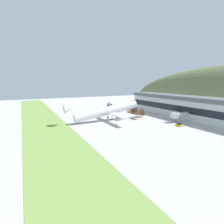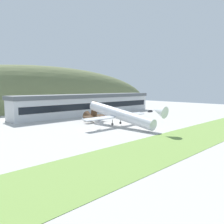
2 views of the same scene
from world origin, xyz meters
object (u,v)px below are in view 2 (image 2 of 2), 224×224
at_px(service_car_1, 120,115).
at_px(traffic_cone_0, 132,117).
at_px(service_car_0, 150,111).
at_px(cargo_airplane, 118,114).
at_px(jetway_0, 104,110).
at_px(terminal_building, 90,103).

xyz_separation_m(service_car_1, traffic_cone_0, (-0.79, -11.86, -0.41)).
distance_m(service_car_0, traffic_cone_0, 35.41).
bearing_deg(service_car_1, service_car_0, -0.86).
xyz_separation_m(cargo_airplane, service_car_0, (61.34, 26.43, -5.13)).
xyz_separation_m(jetway_0, traffic_cone_0, (6.34, -19.47, -3.71)).
relative_size(jetway_0, service_car_1, 3.32).
height_order(jetway_0, service_car_1, jetway_0).
distance_m(cargo_airplane, service_car_0, 66.99).
bearing_deg(service_car_1, terminal_building, 110.20).
bearing_deg(traffic_cone_0, service_car_0, 18.73).
xyz_separation_m(jetway_0, cargo_airplane, (-21.47, -34.53, 1.75)).
distance_m(jetway_0, traffic_cone_0, 20.81).
height_order(cargo_airplane, service_car_1, cargo_airplane).
height_order(cargo_airplane, service_car_0, cargo_airplane).
distance_m(terminal_building, traffic_cone_0, 35.06).
xyz_separation_m(jetway_0, service_car_0, (39.87, -8.10, -3.38)).
bearing_deg(terminal_building, traffic_cone_0, -77.93).
distance_m(jetway_0, service_car_0, 40.83).
xyz_separation_m(service_car_0, traffic_cone_0, (-33.54, -11.37, -0.33)).
distance_m(service_car_1, traffic_cone_0, 11.89).
relative_size(terminal_building, cargo_airplane, 2.12).
xyz_separation_m(service_car_0, service_car_1, (-32.74, 0.49, 0.09)).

